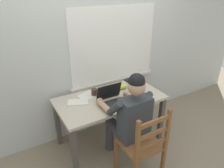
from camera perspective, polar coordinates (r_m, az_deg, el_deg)
ground_plane at (r=3.16m, az=-0.48°, el=-14.87°), size 8.00×8.00×0.00m
back_wall at (r=2.89m, az=-4.88°, el=10.45°), size 6.00×0.08×2.60m
desk at (r=2.80m, az=-0.52°, el=-5.40°), size 1.37×0.72×0.70m
seated_person at (r=2.45m, az=4.61°, el=-8.50°), size 0.50×0.60×1.24m
wooden_chair at (r=2.41m, az=8.34°, el=-16.07°), size 0.42×0.42×0.94m
laptop at (r=2.60m, az=0.13°, el=-4.17°), size 0.33×0.29×0.23m
computer_mouse at (r=2.70m, az=4.54°, el=-3.95°), size 0.06×0.10×0.03m
coffee_mug_white at (r=2.84m, az=7.92°, el=-1.79°), size 0.12×0.08×0.10m
coffee_mug_dark at (r=3.04m, az=6.88°, el=0.12°), size 0.12×0.08×0.09m
coffee_mug_spare at (r=2.79m, az=-4.71°, el=-2.23°), size 0.12×0.08×0.09m
book_stack_main at (r=2.97m, az=1.57°, el=-0.71°), size 0.20×0.15×0.06m
paper_pile_near_laptop at (r=2.67m, az=-9.13°, el=-4.85°), size 0.29×0.23×0.02m
paper_pile_back_corner at (r=2.81m, az=-6.58°, el=-3.11°), size 0.28×0.24×0.01m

